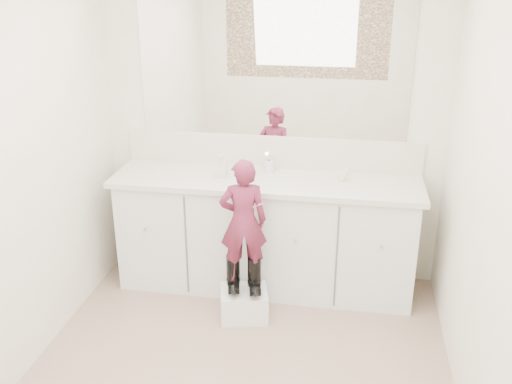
# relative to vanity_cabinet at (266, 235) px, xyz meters

# --- Properties ---
(wall_back) EXTENTS (2.60, 0.00, 2.60)m
(wall_back) POSITION_rel_vanity_cabinet_xyz_m (0.00, 0.27, 0.77)
(wall_back) COLOR beige
(wall_back) RESTS_ON floor
(wall_left) EXTENTS (0.00, 3.00, 3.00)m
(wall_left) POSITION_rel_vanity_cabinet_xyz_m (-1.30, -1.23, 0.78)
(wall_left) COLOR beige
(wall_left) RESTS_ON floor
(wall_right) EXTENTS (0.00, 3.00, 3.00)m
(wall_right) POSITION_rel_vanity_cabinet_xyz_m (1.30, -1.23, 0.78)
(wall_right) COLOR beige
(wall_right) RESTS_ON floor
(vanity_cabinet) EXTENTS (2.20, 0.55, 0.85)m
(vanity_cabinet) POSITION_rel_vanity_cabinet_xyz_m (0.00, 0.00, 0.00)
(vanity_cabinet) COLOR silver
(vanity_cabinet) RESTS_ON floor
(countertop) EXTENTS (2.28, 0.58, 0.04)m
(countertop) POSITION_rel_vanity_cabinet_xyz_m (0.00, -0.01, 0.45)
(countertop) COLOR beige
(countertop) RESTS_ON vanity_cabinet
(backsplash) EXTENTS (2.28, 0.03, 0.25)m
(backsplash) POSITION_rel_vanity_cabinet_xyz_m (0.00, 0.26, 0.59)
(backsplash) COLOR beige
(backsplash) RESTS_ON countertop
(mirror) EXTENTS (2.00, 0.02, 1.00)m
(mirror) POSITION_rel_vanity_cabinet_xyz_m (0.00, 0.26, 1.22)
(mirror) COLOR white
(mirror) RESTS_ON wall_back
(dot_panel) EXTENTS (2.00, 0.01, 1.20)m
(dot_panel) POSITION_rel_vanity_cabinet_xyz_m (0.00, -2.71, 1.22)
(dot_panel) COLOR #472819
(dot_panel) RESTS_ON wall_front
(faucet) EXTENTS (0.08, 0.08, 0.10)m
(faucet) POSITION_rel_vanity_cabinet_xyz_m (0.00, 0.15, 0.52)
(faucet) COLOR silver
(faucet) RESTS_ON countertop
(cup) EXTENTS (0.09, 0.09, 0.08)m
(cup) POSITION_rel_vanity_cabinet_xyz_m (0.55, 0.06, 0.51)
(cup) COLOR beige
(cup) RESTS_ON countertop
(soap_bottle) EXTENTS (0.08, 0.08, 0.17)m
(soap_bottle) POSITION_rel_vanity_cabinet_xyz_m (-0.33, -0.02, 0.55)
(soap_bottle) COLOR beige
(soap_bottle) RESTS_ON countertop
(step_stool) EXTENTS (0.38, 0.34, 0.21)m
(step_stool) POSITION_rel_vanity_cabinet_xyz_m (-0.08, -0.48, -0.32)
(step_stool) COLOR white
(step_stool) RESTS_ON floor
(boot_left) EXTENTS (0.14, 0.20, 0.27)m
(boot_left) POSITION_rel_vanity_cabinet_xyz_m (-0.16, -0.48, -0.08)
(boot_left) COLOR black
(boot_left) RESTS_ON step_stool
(boot_right) EXTENTS (0.14, 0.20, 0.27)m
(boot_right) POSITION_rel_vanity_cabinet_xyz_m (-0.01, -0.48, -0.08)
(boot_right) COLOR black
(boot_right) RESTS_ON step_stool
(toddler) EXTENTS (0.36, 0.28, 0.88)m
(toddler) POSITION_rel_vanity_cabinet_xyz_m (-0.08, -0.48, 0.32)
(toddler) COLOR #A73359
(toddler) RESTS_ON step_stool
(toothbrush) EXTENTS (0.13, 0.04, 0.06)m
(toothbrush) POSITION_rel_vanity_cabinet_xyz_m (-0.01, -0.48, 0.43)
(toothbrush) COLOR #F65F8C
(toothbrush) RESTS_ON toddler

